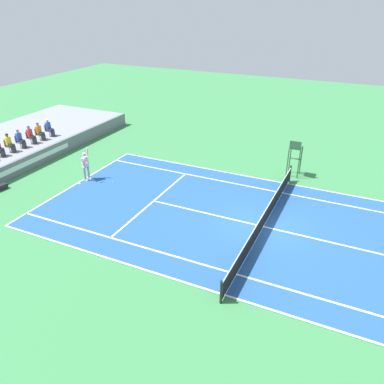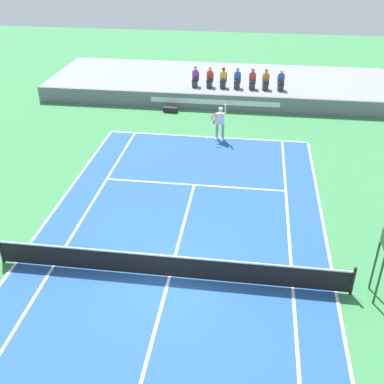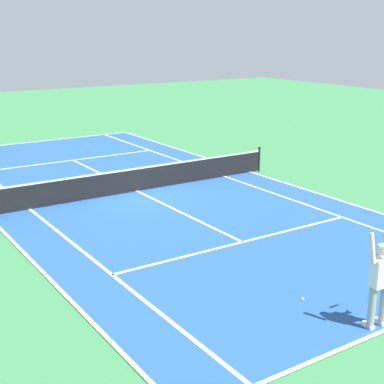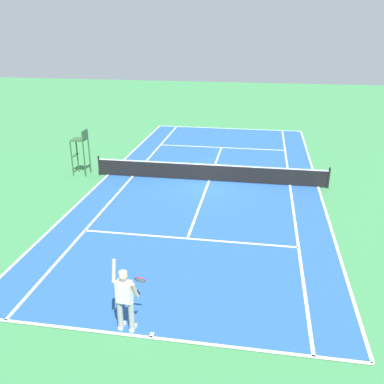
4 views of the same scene
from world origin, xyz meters
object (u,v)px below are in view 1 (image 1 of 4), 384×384
Objects in this scene: spectator_seated_2 at (9,143)px; umpire_chair at (295,153)px; spectator_seated_4 at (31,135)px; tennis_player at (86,165)px; tennis_ball at (113,182)px; spectator_seated_6 at (49,128)px; spectator_seated_3 at (20,139)px; equipment_bag at (0,188)px; spectator_seated_5 at (40,132)px.

umpire_chair is (6.49, -17.71, -0.06)m from spectator_seated_2.
spectator_seated_2 is at bearing 180.00° from spectator_seated_4.
spectator_seated_4 is 0.61× the size of tennis_player.
umpire_chair reaches higher than tennis_ball.
spectator_seated_2 is 0.61× the size of tennis_player.
tennis_player is at bearing -119.07° from spectator_seated_6.
spectator_seated_2 is at bearing 180.00° from spectator_seated_6.
spectator_seated_3 and spectator_seated_6 have the same top height.
spectator_seated_2 is at bearing 110.13° from umpire_chair.
spectator_seated_4 is at bearing 75.60° from tennis_player.
spectator_seated_4 is 18.60× the size of tennis_ball.
spectator_seated_5 is at bearing 20.99° from equipment_bag.
umpire_chair is at bearing -72.50° from spectator_seated_3.
umpire_chair is at bearing -80.97° from spectator_seated_6.
spectator_seated_6 is at bearing 0.00° from spectator_seated_4.
tennis_ball is at bearing -110.91° from spectator_seated_6.
spectator_seated_2 is 1.87m from spectator_seated_4.
spectator_seated_3 is 1.00× the size of spectator_seated_5.
spectator_seated_2 is 0.91m from spectator_seated_3.
spectator_seated_6 is (1.81, 0.00, 0.00)m from spectator_seated_4.
spectator_seated_3 reaches higher than equipment_bag.
spectator_seated_4 reaches higher than tennis_player.
tennis_player is (0.32, -6.03, -0.62)m from spectator_seated_2.
tennis_ball is 11.63m from umpire_chair.
tennis_player is (-1.55, -6.03, -0.62)m from spectator_seated_4.
spectator_seated_2 reaches higher than tennis_ball.
tennis_ball is (-2.95, -7.72, -1.58)m from spectator_seated_6.
equipment_bag is at bearing -150.87° from spectator_seated_3.
spectator_seated_6 reaches higher than tennis_player.
spectator_seated_3 is 0.61× the size of tennis_player.
umpire_chair is at bearing -58.23° from equipment_bag.
spectator_seated_2 is 2.72m from spectator_seated_5.
spectator_seated_4 is at bearing 81.56° from tennis_ball.
umpire_chair reaches higher than spectator_seated_2.
tennis_ball is 0.07× the size of equipment_bag.
spectator_seated_6 is 8.42m from tennis_ball.
equipment_bag is (-4.00, -2.23, -1.46)m from spectator_seated_3.
spectator_seated_3 is 18.57m from umpire_chair.
umpire_chair is (4.62, -17.71, -0.06)m from spectator_seated_4.
spectator_seated_2 is 7.91m from tennis_ball.
spectator_seated_3 is 4.81m from equipment_bag.
spectator_seated_2 is at bearing 35.76° from equipment_bag.
spectator_seated_3 is at bearing 0.00° from spectator_seated_2.
spectator_seated_6 is at bearing 0.00° from spectator_seated_5.
tennis_player is 30.63× the size of tennis_ball.
spectator_seated_6 is 18.60× the size of tennis_ball.
spectator_seated_5 is 0.61× the size of tennis_player.
spectator_seated_5 is 6.52m from tennis_player.
spectator_seated_5 reaches higher than equipment_bag.
tennis_player is (-0.59, -6.03, -0.62)m from spectator_seated_3.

